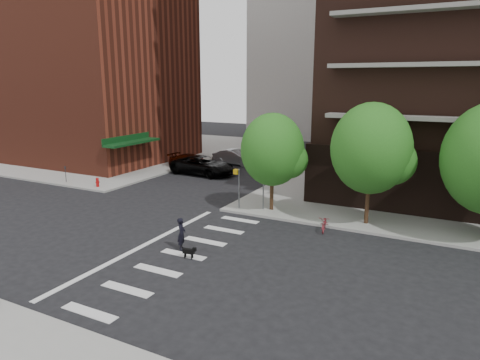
{
  "coord_description": "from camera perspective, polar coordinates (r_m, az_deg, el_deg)",
  "views": [
    {
      "loc": [
        14.35,
        -16.0,
        8.24
      ],
      "look_at": [
        3.0,
        6.0,
        2.5
      ],
      "focal_mm": 32.0,
      "sensor_mm": 36.0,
      "label": 1
    }
  ],
  "objects": [
    {
      "name": "parked_car_silver",
      "position": [
        43.05,
        -0.63,
        3.05
      ],
      "size": [
        1.89,
        4.73,
        1.53
      ],
      "primitive_type": "imported",
      "rotation": [
        0.0,
        0.0,
        1.51
      ],
      "color": "gray",
      "rests_on": "ground"
    },
    {
      "name": "dog",
      "position": [
        20.7,
        -6.78,
        -9.42
      ],
      "size": [
        0.69,
        0.27,
        0.57
      ],
      "rotation": [
        0.0,
        0.0,
        0.15
      ],
      "color": "black",
      "rests_on": "ground"
    },
    {
      "name": "pedestrian_signal",
      "position": [
        27.53,
        0.57,
        -0.36
      ],
      "size": [
        2.18,
        0.67,
        2.6
      ],
      "color": "slate",
      "rests_on": "sidewalk_ne"
    },
    {
      "name": "parked_car_maroon",
      "position": [
        40.97,
        -6.35,
        2.39
      ],
      "size": [
        2.32,
        5.04,
        1.43
      ],
      "primitive_type": "imported",
      "rotation": [
        0.0,
        0.0,
        1.5
      ],
      "color": "#451004",
      "rests_on": "ground"
    },
    {
      "name": "midrise_nw",
      "position": [
        49.81,
        -20.28,
        14.47
      ],
      "size": [
        21.4,
        15.5,
        20.0
      ],
      "color": "maroon",
      "rests_on": "sidewalk_nw"
    },
    {
      "name": "parked_car_black",
      "position": [
        38.58,
        -5.01,
        1.94
      ],
      "size": [
        3.21,
        6.21,
        1.68
      ],
      "primitive_type": "imported",
      "rotation": [
        0.0,
        0.0,
        1.5
      ],
      "color": "black",
      "rests_on": "ground"
    },
    {
      "name": "parking_meter",
      "position": [
        37.73,
        -22.25,
        0.94
      ],
      "size": [
        0.1,
        0.08,
        1.32
      ],
      "color": "black",
      "rests_on": "sidewalk_nw"
    },
    {
      "name": "fire_hydrant",
      "position": [
        35.26,
        -18.48,
        -0.22
      ],
      "size": [
        0.24,
        0.24,
        0.73
      ],
      "color": "#A50C0C",
      "rests_on": "sidewalk_nw"
    },
    {
      "name": "tree_b",
      "position": [
        25.16,
        17.07,
        4.03
      ],
      "size": [
        4.5,
        4.5,
        6.65
      ],
      "color": "#301E11",
      "rests_on": "sidewalk_ne"
    },
    {
      "name": "sidewalk_nw",
      "position": [
        56.0,
        -17.09,
        4.1
      ],
      "size": [
        31.0,
        33.0,
        0.15
      ],
      "primitive_type": "cube",
      "color": "gray",
      "rests_on": "ground"
    },
    {
      "name": "scooter",
      "position": [
        24.62,
        11.22,
        -5.68
      ],
      "size": [
        0.87,
        1.75,
        0.88
      ],
      "primitive_type": "imported",
      "rotation": [
        0.0,
        0.0,
        0.18
      ],
      "color": "maroon",
      "rests_on": "ground"
    },
    {
      "name": "ground",
      "position": [
        23.02,
        -13.76,
        -8.32
      ],
      "size": [
        120.0,
        120.0,
        0.0
      ],
      "primitive_type": "plane",
      "color": "black",
      "rests_on": "ground"
    },
    {
      "name": "dog_walker",
      "position": [
        21.61,
        -7.8,
        -7.13
      ],
      "size": [
        0.71,
        0.6,
        1.66
      ],
      "primitive_type": "imported",
      "rotation": [
        0.0,
        0.0,
        1.98
      ],
      "color": "black",
      "rests_on": "ground"
    },
    {
      "name": "crosswalk",
      "position": [
        21.71,
        -9.28,
        -9.42
      ],
      "size": [
        3.85,
        13.0,
        0.01
      ],
      "color": "silver",
      "rests_on": "ground"
    },
    {
      "name": "tree_a",
      "position": [
        26.93,
        4.34,
        4.05
      ],
      "size": [
        4.0,
        4.0,
        5.9
      ],
      "color": "#301E11",
      "rests_on": "sidewalk_ne"
    }
  ]
}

